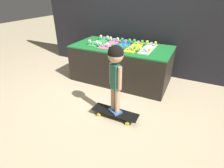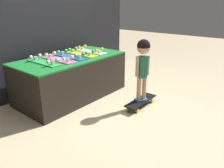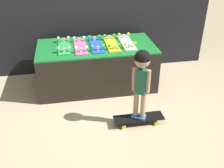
% 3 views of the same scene
% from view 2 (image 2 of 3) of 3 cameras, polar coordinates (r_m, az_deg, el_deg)
% --- Properties ---
extents(ground_plane, '(16.00, 16.00, 0.00)m').
position_cam_2_polar(ground_plane, '(3.24, -2.85, -5.83)').
color(ground_plane, beige).
extents(back_wall, '(3.95, 0.10, 2.29)m').
position_cam_2_polar(back_wall, '(3.83, -17.34, 15.24)').
color(back_wall, black).
rests_on(back_wall, ground_plane).
extents(display_rack, '(1.70, 0.85, 0.65)m').
position_cam_2_polar(display_rack, '(3.53, -10.42, 1.78)').
color(display_rack, black).
rests_on(display_rack, ground_plane).
extents(skateboard_green_on_rack, '(0.18, 0.60, 0.09)m').
position_cam_2_polar(skateboard_green_on_rack, '(3.18, -17.32, 5.60)').
color(skateboard_green_on_rack, green).
rests_on(skateboard_green_on_rack, display_rack).
extents(skateboard_pink_on_rack, '(0.18, 0.60, 0.09)m').
position_cam_2_polar(skateboard_pink_on_rack, '(3.28, -13.64, 6.39)').
color(skateboard_pink_on_rack, pink).
rests_on(skateboard_pink_on_rack, display_rack).
extents(skateboard_blue_on_rack, '(0.18, 0.60, 0.09)m').
position_cam_2_polar(skateboard_blue_on_rack, '(3.43, -10.73, 7.21)').
color(skateboard_blue_on_rack, blue).
rests_on(skateboard_blue_on_rack, display_rack).
extents(skateboard_yellow_on_rack, '(0.18, 0.60, 0.09)m').
position_cam_2_polar(skateboard_yellow_on_rack, '(3.59, -8.06, 7.94)').
color(skateboard_yellow_on_rack, yellow).
rests_on(skateboard_yellow_on_rack, display_rack).
extents(skateboard_white_on_rack, '(0.18, 0.60, 0.09)m').
position_cam_2_polar(skateboard_white_on_rack, '(3.75, -5.65, 8.61)').
color(skateboard_white_on_rack, white).
rests_on(skateboard_white_on_rack, display_rack).
extents(skateboard_on_floor, '(0.62, 0.18, 0.09)m').
position_cam_2_polar(skateboard_on_floor, '(3.25, 7.53, -4.53)').
color(skateboard_on_floor, black).
rests_on(skateboard_on_floor, ground_plane).
extents(child, '(0.20, 0.18, 0.89)m').
position_cam_2_polar(child, '(3.03, 8.10, 6.52)').
color(child, '#3870C6').
rests_on(child, skateboard_on_floor).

